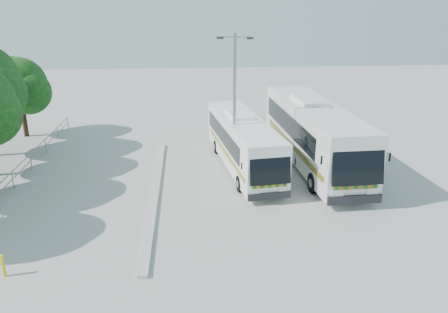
{
  "coord_description": "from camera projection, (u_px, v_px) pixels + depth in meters",
  "views": [
    {
      "loc": [
        -0.52,
        -19.74,
        9.47
      ],
      "look_at": [
        1.39,
        2.03,
        1.84
      ],
      "focal_mm": 35.0,
      "sensor_mm": 36.0,
      "label": 1
    }
  ],
  "objects": [
    {
      "name": "railing",
      "position": [
        19.0,
        169.0,
        24.42
      ],
      "size": [
        0.06,
        22.0,
        1.0
      ],
      "color": "gray",
      "rests_on": "ground"
    },
    {
      "name": "tree_far_e",
      "position": [
        20.0,
        85.0,
        31.91
      ],
      "size": [
        4.54,
        4.28,
        5.92
      ],
      "color": "#382314",
      "rests_on": "ground"
    },
    {
      "name": "coach_adjacent",
      "position": [
        313.0,
        133.0,
        26.7
      ],
      "size": [
        3.29,
        13.61,
        3.75
      ],
      "rotation": [
        0.0,
        0.0,
        0.04
      ],
      "color": "silver",
      "rests_on": "ground"
    },
    {
      "name": "lamppost",
      "position": [
        235.0,
        100.0,
        24.29
      ],
      "size": [
        1.95,
        0.59,
        8.04
      ],
      "rotation": [
        0.0,
        0.0,
        -0.21
      ],
      "color": "gray",
      "rests_on": "ground"
    },
    {
      "name": "bollard",
      "position": [
        3.0,
        266.0,
        15.94
      ],
      "size": [
        0.13,
        0.13,
        0.88
      ],
      "primitive_type": "cylinder",
      "rotation": [
        0.0,
        0.0,
        0.03
      ],
      "color": "yellow",
      "rests_on": "ground"
    },
    {
      "name": "kerb_divider",
      "position": [
        156.0,
        190.0,
        23.4
      ],
      "size": [
        0.4,
        16.0,
        0.15
      ],
      "primitive_type": "cube",
      "color": "#B2B2AD",
      "rests_on": "ground"
    },
    {
      "name": "coach_main",
      "position": [
        243.0,
        142.0,
        26.22
      ],
      "size": [
        3.52,
        11.15,
        3.04
      ],
      "rotation": [
        0.0,
        0.0,
        0.12
      ],
      "color": "white",
      "rests_on": "ground"
    },
    {
      "name": "ground",
      "position": [
        200.0,
        205.0,
        21.73
      ],
      "size": [
        100.0,
        100.0,
        0.0
      ],
      "primitive_type": "plane",
      "color": "#A3A39E",
      "rests_on": "ground"
    }
  ]
}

